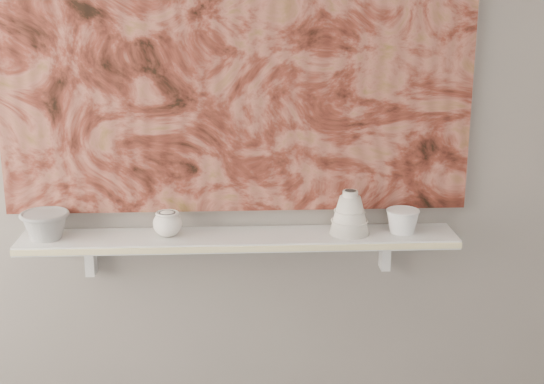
{
  "coord_description": "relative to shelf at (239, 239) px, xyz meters",
  "views": [
    {
      "loc": [
        -0.01,
        -0.8,
        1.73
      ],
      "look_at": [
        0.11,
        1.49,
        1.08
      ],
      "focal_mm": 50.0,
      "sensor_mm": 36.0,
      "label": 1
    }
  ],
  "objects": [
    {
      "name": "house_motif",
      "position": [
        0.45,
        0.07,
        0.32
      ],
      "size": [
        0.09,
        0.0,
        0.08
      ],
      "primitive_type": "cube",
      "color": "black",
      "rests_on": "painting"
    },
    {
      "name": "wall_back",
      "position": [
        0.0,
        0.09,
        0.44
      ],
      "size": [
        3.6,
        0.0,
        3.6
      ],
      "primitive_type": "plane",
      "rotation": [
        1.57,
        0.0,
        0.0
      ],
      "color": "gray",
      "rests_on": "floor"
    },
    {
      "name": "bowl_white",
      "position": [
        0.53,
        0.0,
        0.05
      ],
      "size": [
        0.11,
        0.11,
        0.08
      ],
      "primitive_type": null,
      "rotation": [
        0.0,
        0.0,
        -0.02
      ],
      "color": "white",
      "rests_on": "shelf"
    },
    {
      "name": "bracket_right",
      "position": [
        0.49,
        0.06,
        -0.07
      ],
      "size": [
        0.03,
        0.06,
        0.12
      ],
      "primitive_type": "cube",
      "color": "silver",
      "rests_on": "wall_back"
    },
    {
      "name": "painting",
      "position": [
        0.0,
        0.08,
        0.62
      ],
      "size": [
        1.5,
        0.02,
        1.1
      ],
      "primitive_type": "cube",
      "color": "maroon",
      "rests_on": "wall_back"
    },
    {
      "name": "bracket_left",
      "position": [
        -0.49,
        0.06,
        -0.07
      ],
      "size": [
        0.03,
        0.06,
        0.12
      ],
      "primitive_type": "cube",
      "color": "silver",
      "rests_on": "wall_back"
    },
    {
      "name": "bowl_grey",
      "position": [
        -0.61,
        0.0,
        0.06
      ],
      "size": [
        0.17,
        0.17,
        0.09
      ],
      "primitive_type": null,
      "rotation": [
        0.0,
        0.0,
        -0.09
      ],
      "color": "gray",
      "rests_on": "shelf"
    },
    {
      "name": "shelf_stripe",
      "position": [
        0.0,
        -0.09,
        0.0
      ],
      "size": [
        1.4,
        0.01,
        0.02
      ],
      "primitive_type": "cube",
      "color": "beige",
      "rests_on": "shelf"
    },
    {
      "name": "cup_cream",
      "position": [
        -0.23,
        0.0,
        0.06
      ],
      "size": [
        0.12,
        0.12,
        0.08
      ],
      "primitive_type": null,
      "rotation": [
        0.0,
        0.0,
        -0.29
      ],
      "color": "white",
      "rests_on": "shelf"
    },
    {
      "name": "bell_vessel",
      "position": [
        0.36,
        0.0,
        0.09
      ],
      "size": [
        0.17,
        0.17,
        0.14
      ],
      "primitive_type": null,
      "rotation": [
        0.0,
        0.0,
        -0.41
      ],
      "color": "silver",
      "rests_on": "shelf"
    },
    {
      "name": "shelf",
      "position": [
        0.0,
        0.0,
        0.0
      ],
      "size": [
        1.4,
        0.18,
        0.03
      ],
      "primitive_type": "cube",
      "color": "silver",
      "rests_on": "wall_back"
    }
  ]
}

